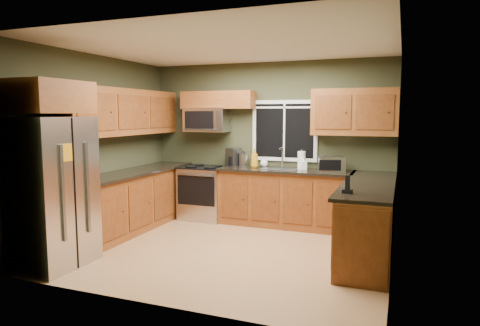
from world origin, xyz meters
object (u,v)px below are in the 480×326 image
Objects in this scene: range at (204,192)px; coffee_maker at (233,157)px; toaster_oven at (332,164)px; soap_bottle_b at (304,163)px; paper_towel_roll at (302,160)px; refrigerator at (51,192)px; cordless_phone at (347,188)px; kettle at (243,159)px; soap_bottle_a at (255,158)px; microwave at (207,120)px; soap_bottle_c at (264,162)px.

range is 3.08× the size of coffee_maker.
toaster_oven reaches higher than soap_bottle_b.
range is 2.90× the size of paper_towel_roll.
refrigerator is 8.55× the size of soap_bottle_b.
refrigerator is 8.91× the size of cordless_phone.
range is at bearing 76.03° from refrigerator.
kettle is (-1.54, 0.22, 0.00)m from toaster_oven.
soap_bottle_a is 1.57× the size of cordless_phone.
paper_towel_roll is at bearing 50.17° from refrigerator.
paper_towel_roll reaches higher than range.
kettle reaches higher than soap_bottle_b.
refrigerator is 2.37× the size of microwave.
soap_bottle_c is (1.72, 2.98, 0.12)m from refrigerator.
coffee_maker is 1.79× the size of soap_bottle_c.
refrigerator is 5.57× the size of paper_towel_roll.
toaster_oven is 1.55m from kettle.
range is 3.50× the size of kettle.
toaster_oven is 2.67× the size of soap_bottle_c.
paper_towel_roll is 0.79m from soap_bottle_a.
soap_bottle_a reaches higher than kettle.
paper_towel_roll is at bearing 3.10° from soap_bottle_a.
paper_towel_roll is 0.08m from soap_bottle_b.
kettle is 0.85× the size of soap_bottle_a.
cordless_phone reaches higher than soap_bottle_c.
refrigerator is at bearing -119.57° from soap_bottle_a.
cordless_phone is (1.99, -1.95, -0.06)m from kettle.
range is at bearing -89.98° from microwave.
soap_bottle_c is at bearing 4.79° from kettle.
paper_towel_roll is (-0.50, 0.13, 0.03)m from toaster_oven.
microwave is 2.50× the size of coffee_maker.
range is 2.96× the size of soap_bottle_a.
range is 1.81m from paper_towel_roll.
soap_bottle_b is at bearing -7.03° from kettle.
soap_bottle_b reaches higher than soap_bottle_c.
cordless_phone is at bearing -75.46° from toaster_oven.
kettle is at bearing 152.71° from soap_bottle_a.
range is 4.45× the size of soap_bottle_b.
refrigerator is 2.89m from range.
refrigerator is 3.44m from soap_bottle_c.
cordless_phone is (0.45, -1.73, -0.06)m from toaster_oven.
soap_bottle_c is at bearing 168.14° from toaster_oven.
refrigerator reaches higher than toaster_oven.
range is at bearing 179.07° from toaster_oven.
toaster_oven is 1.41× the size of paper_towel_roll.
refrigerator reaches higher than coffee_maker.
refrigerator is at bearing -163.36° from cordless_phone.
paper_towel_roll reaches higher than coffee_maker.
refrigerator is 3.17m from coffee_maker.
microwave is at bearing -176.18° from kettle.
kettle is at bearing 172.97° from soap_bottle_b.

